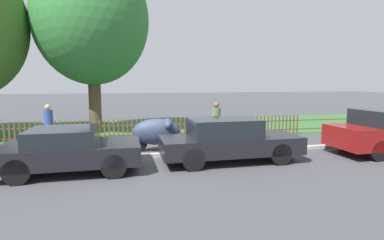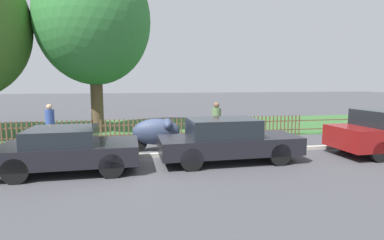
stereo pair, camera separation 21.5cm
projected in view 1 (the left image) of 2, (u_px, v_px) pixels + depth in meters
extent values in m
plane|color=#424247|center=(143.00, 158.00, 9.93)|extent=(120.00, 120.00, 0.00)
cube|color=#B2ADA3|center=(142.00, 156.00, 10.02)|extent=(37.91, 0.20, 0.12)
cube|color=#33602D|center=(137.00, 128.00, 16.39)|extent=(37.91, 7.35, 0.01)
cube|color=brown|center=(139.00, 135.00, 12.82)|extent=(37.91, 0.03, 0.05)
cube|color=brown|center=(139.00, 125.00, 12.77)|extent=(37.91, 0.03, 0.05)
cube|color=brown|center=(4.00, 134.00, 11.69)|extent=(0.06, 0.03, 0.96)
cube|color=brown|center=(9.00, 134.00, 11.73)|extent=(0.06, 0.03, 0.96)
cube|color=brown|center=(15.00, 134.00, 11.77)|extent=(0.06, 0.03, 0.96)
cube|color=brown|center=(20.00, 134.00, 11.80)|extent=(0.06, 0.03, 0.96)
cube|color=brown|center=(25.00, 134.00, 11.84)|extent=(0.06, 0.03, 0.96)
cube|color=brown|center=(30.00, 134.00, 11.88)|extent=(0.06, 0.03, 0.96)
cube|color=brown|center=(36.00, 133.00, 11.92)|extent=(0.06, 0.03, 0.96)
cube|color=brown|center=(41.00, 133.00, 11.96)|extent=(0.06, 0.03, 0.96)
cube|color=brown|center=(46.00, 133.00, 12.00)|extent=(0.06, 0.03, 0.96)
cube|color=brown|center=(51.00, 133.00, 12.04)|extent=(0.06, 0.03, 0.96)
cube|color=brown|center=(56.00, 133.00, 12.08)|extent=(0.06, 0.03, 0.96)
cube|color=brown|center=(61.00, 133.00, 12.12)|extent=(0.06, 0.03, 0.96)
cube|color=brown|center=(66.00, 132.00, 12.16)|extent=(0.06, 0.03, 0.96)
cube|color=brown|center=(71.00, 132.00, 12.20)|extent=(0.06, 0.03, 0.96)
cube|color=brown|center=(76.00, 132.00, 12.24)|extent=(0.06, 0.03, 0.96)
cube|color=brown|center=(81.00, 132.00, 12.28)|extent=(0.06, 0.03, 0.96)
cube|color=brown|center=(85.00, 132.00, 12.32)|extent=(0.06, 0.03, 0.96)
cube|color=brown|center=(90.00, 132.00, 12.36)|extent=(0.06, 0.03, 0.96)
cube|color=brown|center=(95.00, 131.00, 12.40)|extent=(0.06, 0.03, 0.96)
cube|color=brown|center=(100.00, 131.00, 12.43)|extent=(0.06, 0.03, 0.96)
cube|color=brown|center=(105.00, 131.00, 12.47)|extent=(0.06, 0.03, 0.96)
cube|color=brown|center=(109.00, 131.00, 12.51)|extent=(0.06, 0.03, 0.96)
cube|color=brown|center=(114.00, 131.00, 12.55)|extent=(0.06, 0.03, 0.96)
cube|color=brown|center=(118.00, 131.00, 12.59)|extent=(0.06, 0.03, 0.96)
cube|color=brown|center=(123.00, 130.00, 12.63)|extent=(0.06, 0.03, 0.96)
cube|color=brown|center=(128.00, 130.00, 12.67)|extent=(0.06, 0.03, 0.96)
cube|color=brown|center=(132.00, 130.00, 12.71)|extent=(0.06, 0.03, 0.96)
cube|color=brown|center=(137.00, 130.00, 12.75)|extent=(0.06, 0.03, 0.96)
cube|color=brown|center=(141.00, 130.00, 12.79)|extent=(0.06, 0.03, 0.96)
cube|color=brown|center=(146.00, 130.00, 12.83)|extent=(0.06, 0.03, 0.96)
cube|color=brown|center=(150.00, 130.00, 12.87)|extent=(0.06, 0.03, 0.96)
cube|color=brown|center=(155.00, 129.00, 12.91)|extent=(0.06, 0.03, 0.96)
cube|color=brown|center=(159.00, 129.00, 12.95)|extent=(0.06, 0.03, 0.96)
cube|color=brown|center=(163.00, 129.00, 12.99)|extent=(0.06, 0.03, 0.96)
cube|color=brown|center=(168.00, 129.00, 13.03)|extent=(0.06, 0.03, 0.96)
cube|color=brown|center=(172.00, 129.00, 13.06)|extent=(0.06, 0.03, 0.96)
cube|color=brown|center=(176.00, 129.00, 13.10)|extent=(0.06, 0.03, 0.96)
cube|color=brown|center=(180.00, 129.00, 13.14)|extent=(0.06, 0.03, 0.96)
cube|color=brown|center=(185.00, 128.00, 13.18)|extent=(0.06, 0.03, 0.96)
cube|color=brown|center=(189.00, 128.00, 13.22)|extent=(0.06, 0.03, 0.96)
cube|color=brown|center=(193.00, 128.00, 13.26)|extent=(0.06, 0.03, 0.96)
cube|color=brown|center=(197.00, 128.00, 13.30)|extent=(0.06, 0.03, 0.96)
cube|color=brown|center=(201.00, 128.00, 13.34)|extent=(0.06, 0.03, 0.96)
cube|color=brown|center=(205.00, 128.00, 13.38)|extent=(0.06, 0.03, 0.96)
cube|color=brown|center=(210.00, 128.00, 13.42)|extent=(0.06, 0.03, 0.96)
cube|color=brown|center=(214.00, 128.00, 13.46)|extent=(0.06, 0.03, 0.96)
cube|color=brown|center=(218.00, 127.00, 13.50)|extent=(0.06, 0.03, 0.96)
cube|color=brown|center=(222.00, 127.00, 13.54)|extent=(0.06, 0.03, 0.96)
cube|color=brown|center=(226.00, 127.00, 13.58)|extent=(0.06, 0.03, 0.96)
cube|color=brown|center=(230.00, 127.00, 13.62)|extent=(0.06, 0.03, 0.96)
cube|color=brown|center=(234.00, 127.00, 13.65)|extent=(0.06, 0.03, 0.96)
cube|color=brown|center=(237.00, 127.00, 13.69)|extent=(0.06, 0.03, 0.96)
cube|color=brown|center=(241.00, 127.00, 13.73)|extent=(0.06, 0.03, 0.96)
cube|color=brown|center=(245.00, 126.00, 13.77)|extent=(0.06, 0.03, 0.96)
cube|color=brown|center=(249.00, 126.00, 13.81)|extent=(0.06, 0.03, 0.96)
cube|color=brown|center=(253.00, 126.00, 13.85)|extent=(0.06, 0.03, 0.96)
cube|color=brown|center=(257.00, 126.00, 13.89)|extent=(0.06, 0.03, 0.96)
cube|color=brown|center=(260.00, 126.00, 13.93)|extent=(0.06, 0.03, 0.96)
cube|color=brown|center=(264.00, 126.00, 13.97)|extent=(0.06, 0.03, 0.96)
cube|color=brown|center=(268.00, 126.00, 14.01)|extent=(0.06, 0.03, 0.96)
cube|color=brown|center=(272.00, 126.00, 14.05)|extent=(0.06, 0.03, 0.96)
cube|color=brown|center=(275.00, 125.00, 14.09)|extent=(0.06, 0.03, 0.96)
cube|color=brown|center=(279.00, 125.00, 14.13)|extent=(0.06, 0.03, 0.96)
cube|color=brown|center=(283.00, 125.00, 14.17)|extent=(0.06, 0.03, 0.96)
cube|color=brown|center=(286.00, 125.00, 14.21)|extent=(0.06, 0.03, 0.96)
cube|color=brown|center=(290.00, 125.00, 14.25)|extent=(0.06, 0.03, 0.96)
cube|color=brown|center=(294.00, 125.00, 14.28)|extent=(0.06, 0.03, 0.96)
cube|color=brown|center=(297.00, 125.00, 14.32)|extent=(0.06, 0.03, 0.96)
cube|color=black|center=(72.00, 153.00, 8.35)|extent=(3.75, 1.90, 0.53)
cube|color=black|center=(64.00, 136.00, 8.25)|extent=(1.81, 1.69, 0.44)
cylinder|color=black|center=(115.00, 152.00, 9.46)|extent=(0.66, 0.15, 0.66)
cylinder|color=black|center=(114.00, 166.00, 7.80)|extent=(0.66, 0.15, 0.66)
cylinder|color=black|center=(36.00, 156.00, 8.95)|extent=(0.66, 0.15, 0.66)
cylinder|color=black|center=(16.00, 172.00, 7.29)|extent=(0.66, 0.15, 0.66)
cube|color=black|center=(230.00, 144.00, 9.45)|extent=(4.43, 1.71, 0.53)
cube|color=black|center=(224.00, 128.00, 9.34)|extent=(2.14, 1.51, 0.57)
cylinder|color=black|center=(259.00, 144.00, 10.51)|extent=(0.67, 0.15, 0.67)
cylinder|color=black|center=(281.00, 154.00, 9.07)|extent=(0.67, 0.15, 0.67)
cylinder|color=black|center=(183.00, 148.00, 9.90)|extent=(0.67, 0.15, 0.67)
cylinder|color=black|center=(194.00, 160.00, 8.45)|extent=(0.67, 0.15, 0.67)
cylinder|color=black|center=(343.00, 141.00, 11.05)|extent=(0.68, 0.16, 0.68)
cylinder|color=black|center=(379.00, 151.00, 9.50)|extent=(0.68, 0.16, 0.68)
cylinder|color=black|center=(174.00, 142.00, 11.01)|extent=(0.64, 0.13, 0.63)
cylinder|color=black|center=(138.00, 143.00, 10.81)|extent=(0.64, 0.13, 0.63)
ellipsoid|color=#2D3851|center=(156.00, 132.00, 10.86)|extent=(1.75, 0.81, 0.96)
ellipsoid|color=#2D3851|center=(167.00, 124.00, 10.89)|extent=(0.45, 0.92, 0.44)
cylinder|color=brown|center=(95.00, 95.00, 14.71)|extent=(0.59, 0.59, 3.77)
ellipsoid|color=#337A38|center=(92.00, 19.00, 14.26)|extent=(5.40, 5.40, 6.21)
cylinder|color=black|center=(46.00, 137.00, 11.60)|extent=(0.15, 0.15, 0.81)
cylinder|color=black|center=(53.00, 137.00, 11.62)|extent=(0.15, 0.15, 0.81)
cylinder|color=#334C93|center=(48.00, 118.00, 11.52)|extent=(0.38, 0.38, 0.64)
sphere|color=tan|center=(48.00, 107.00, 11.46)|extent=(0.22, 0.22, 0.22)
cylinder|color=black|center=(218.00, 135.00, 11.89)|extent=(0.16, 0.16, 0.84)
cylinder|color=black|center=(214.00, 136.00, 11.71)|extent=(0.16, 0.16, 0.84)
cylinder|color=#5B7A4C|center=(216.00, 116.00, 11.71)|extent=(0.49, 0.49, 0.67)
sphere|color=brown|center=(216.00, 105.00, 11.65)|extent=(0.23, 0.23, 0.23)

